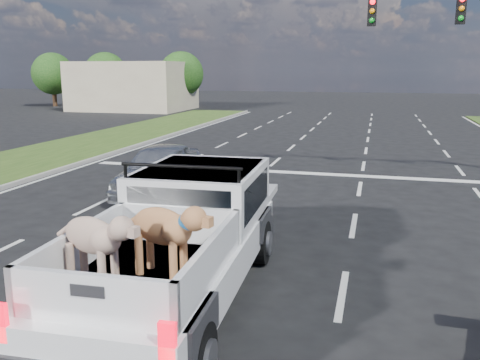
# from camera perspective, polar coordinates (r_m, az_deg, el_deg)

# --- Properties ---
(ground) EXTENTS (160.00, 160.00, 0.00)m
(ground) POSITION_cam_1_polar(r_m,az_deg,el_deg) (9.08, 0.09, -11.54)
(ground) COLOR black
(ground) RESTS_ON ground
(road_markings) EXTENTS (17.75, 60.00, 0.01)m
(road_markings) POSITION_cam_1_polar(r_m,az_deg,el_deg) (15.20, 6.49, -1.76)
(road_markings) COLOR silver
(road_markings) RESTS_ON ground
(curb_left) EXTENTS (0.15, 60.00, 0.14)m
(curb_left) POSITION_cam_1_polar(r_m,az_deg,el_deg) (18.31, -23.05, -0.07)
(curb_left) COLOR gray
(curb_left) RESTS_ON ground
(building_left) EXTENTS (10.00, 8.00, 4.40)m
(building_left) POSITION_cam_1_polar(r_m,az_deg,el_deg) (49.31, -11.84, 10.29)
(building_left) COLOR #B4A98A
(building_left) RESTS_ON ground
(tree_far_a) EXTENTS (4.20, 4.20, 5.40)m
(tree_far_a) POSITION_cam_1_polar(r_m,az_deg,el_deg) (56.14, -20.28, 11.12)
(tree_far_a) COLOR #332114
(tree_far_a) RESTS_ON ground
(tree_far_b) EXTENTS (4.20, 4.20, 5.40)m
(tree_far_b) POSITION_cam_1_polar(r_m,az_deg,el_deg) (52.94, -14.85, 11.44)
(tree_far_b) COLOR #332114
(tree_far_b) RESTS_ON ground
(tree_far_c) EXTENTS (4.20, 4.20, 5.40)m
(tree_far_c) POSITION_cam_1_polar(r_m,az_deg,el_deg) (49.48, -6.61, 11.73)
(tree_far_c) COLOR #332114
(tree_far_c) RESTS_ON ground
(pickup_truck) EXTENTS (2.44, 5.99, 2.21)m
(pickup_truck) POSITION_cam_1_polar(r_m,az_deg,el_deg) (8.26, -6.64, -6.41)
(pickup_truck) COLOR black
(pickup_truck) RESTS_ON ground
(silver_sedan) EXTENTS (2.12, 4.56, 1.51)m
(silver_sedan) POSITION_cam_1_polar(r_m,az_deg,el_deg) (15.44, -8.99, 1.24)
(silver_sedan) COLOR silver
(silver_sedan) RESTS_ON ground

